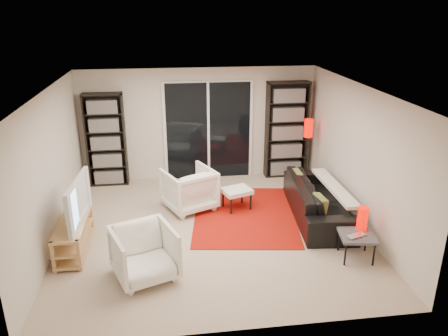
% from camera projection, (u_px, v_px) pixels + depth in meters
% --- Properties ---
extents(floor, '(5.00, 5.00, 0.00)m').
position_uv_depth(floor, '(212.00, 229.00, 7.47)').
color(floor, '#BDAB90').
rests_on(floor, ground).
extents(wall_back, '(5.00, 0.02, 2.40)m').
position_uv_depth(wall_back, '(199.00, 124.00, 9.37)').
color(wall_back, beige).
rests_on(wall_back, ground).
extents(wall_front, '(5.00, 0.02, 2.40)m').
position_uv_depth(wall_front, '(236.00, 241.00, 4.73)').
color(wall_front, beige).
rests_on(wall_front, ground).
extents(wall_left, '(0.02, 5.00, 2.40)m').
position_uv_depth(wall_left, '(50.00, 171.00, 6.74)').
color(wall_left, beige).
rests_on(wall_left, ground).
extents(wall_right, '(0.02, 5.00, 2.40)m').
position_uv_depth(wall_right, '(358.00, 157.00, 7.36)').
color(wall_right, beige).
rests_on(wall_right, ground).
extents(ceiling, '(5.00, 5.00, 0.02)m').
position_uv_depth(ceiling, '(210.00, 89.00, 6.63)').
color(ceiling, white).
rests_on(ceiling, wall_back).
extents(sliding_door, '(1.92, 0.08, 2.16)m').
position_uv_depth(sliding_door, '(208.00, 131.00, 9.41)').
color(sliding_door, white).
rests_on(sliding_door, ground).
extents(bookshelf_left, '(0.80, 0.30, 1.95)m').
position_uv_depth(bookshelf_left, '(106.00, 140.00, 9.05)').
color(bookshelf_left, black).
rests_on(bookshelf_left, ground).
extents(bookshelf_right, '(0.90, 0.30, 2.10)m').
position_uv_depth(bookshelf_right, '(286.00, 130.00, 9.51)').
color(bookshelf_right, black).
rests_on(bookshelf_right, ground).
extents(tv_stand, '(0.41, 1.29, 0.50)m').
position_uv_depth(tv_stand, '(74.00, 235.00, 6.76)').
color(tv_stand, tan).
rests_on(tv_stand, floor).
extents(tv, '(0.25, 1.19, 0.68)m').
position_uv_depth(tv, '(71.00, 201.00, 6.56)').
color(tv, black).
rests_on(tv, tv_stand).
extents(rug, '(2.13, 2.67, 0.01)m').
position_uv_depth(rug, '(245.00, 215.00, 7.98)').
color(rug, '#A41209').
rests_on(rug, floor).
extents(sofa, '(1.11, 2.36, 0.67)m').
position_uv_depth(sofa, '(319.00, 199.00, 7.82)').
color(sofa, black).
rests_on(sofa, floor).
extents(armchair_back, '(1.12, 1.14, 0.79)m').
position_uv_depth(armchair_back, '(189.00, 189.00, 8.12)').
color(armchair_back, white).
rests_on(armchair_back, floor).
extents(armchair_front, '(1.04, 1.06, 0.75)m').
position_uv_depth(armchair_front, '(144.00, 254.00, 6.04)').
color(armchair_front, white).
rests_on(armchair_front, floor).
extents(ottoman, '(0.62, 0.56, 0.40)m').
position_uv_depth(ottoman, '(237.00, 192.00, 8.12)').
color(ottoman, white).
rests_on(ottoman, floor).
extents(side_table, '(0.59, 0.59, 0.40)m').
position_uv_depth(side_table, '(357.00, 237.00, 6.51)').
color(side_table, '#49494E').
rests_on(side_table, floor).
extents(laptop, '(0.35, 0.29, 0.02)m').
position_uv_depth(laptop, '(359.00, 237.00, 6.40)').
color(laptop, silver).
rests_on(laptop, side_table).
extents(table_lamp, '(0.16, 0.16, 0.36)m').
position_uv_depth(table_lamp, '(362.00, 218.00, 6.60)').
color(table_lamp, '#CF0900').
rests_on(table_lamp, side_table).
extents(floor_lamp, '(0.21, 0.21, 1.41)m').
position_uv_depth(floor_lamp, '(308.00, 135.00, 9.08)').
color(floor_lamp, black).
rests_on(floor_lamp, floor).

